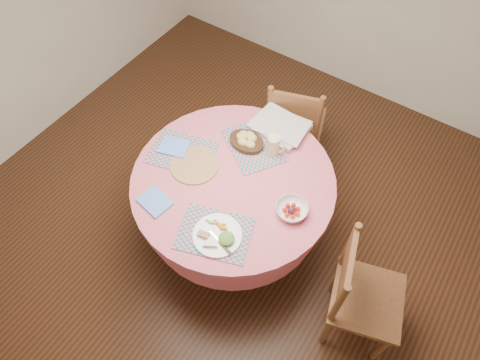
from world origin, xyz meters
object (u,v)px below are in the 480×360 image
object	(u,v)px
chair_right	(360,294)
chair_back	(294,124)
wicker_trivet	(195,165)
fruit_bowl	(292,210)
bread_bowl	(247,140)
dinner_plate	(218,236)
dining_table	(234,197)
latte_mug	(274,145)

from	to	relation	value
chair_right	chair_back	world-z (taller)	chair_right
wicker_trivet	fruit_bowl	world-z (taller)	fruit_bowl
wicker_trivet	bread_bowl	bearing A→B (deg)	62.33
chair_right	bread_bowl	xyz separation A→B (m)	(-1.03, 0.37, 0.31)
dinner_plate	fruit_bowl	size ratio (longest dim) A/B	1.32
dining_table	wicker_trivet	size ratio (longest dim) A/B	4.13
chair_back	dinner_plate	xyz separation A→B (m)	(0.18, -1.20, 0.30)
dining_table	chair_right	size ratio (longest dim) A/B	1.35
dining_table	latte_mug	world-z (taller)	latte_mug
dining_table	bread_bowl	world-z (taller)	bread_bowl
dining_table	fruit_bowl	xyz separation A→B (m)	(0.41, -0.01, 0.22)
fruit_bowl	chair_back	bearing A→B (deg)	117.28
dinner_plate	wicker_trivet	bearing A→B (deg)	141.74
dinner_plate	bread_bowl	bearing A→B (deg)	110.39
fruit_bowl	dinner_plate	bearing A→B (deg)	-124.73
dining_table	dinner_plate	world-z (taller)	dinner_plate
chair_right	fruit_bowl	distance (m)	0.62
dining_table	wicker_trivet	world-z (taller)	wicker_trivet
dinner_plate	bread_bowl	world-z (taller)	bread_bowl
chair_right	latte_mug	distance (m)	1.00
dinner_plate	latte_mug	world-z (taller)	latte_mug
chair_right	dinner_plate	size ratio (longest dim) A/B	3.37
latte_mug	fruit_bowl	distance (m)	0.44
chair_back	latte_mug	distance (m)	0.64
latte_mug	chair_back	bearing A→B (deg)	102.62
latte_mug	fruit_bowl	world-z (taller)	latte_mug
chair_right	wicker_trivet	world-z (taller)	chair_right
wicker_trivet	fruit_bowl	distance (m)	0.66
chair_back	fruit_bowl	world-z (taller)	chair_back
dining_table	chair_back	bearing A→B (deg)	91.64
dining_table	bread_bowl	bearing A→B (deg)	107.24
dinner_plate	latte_mug	distance (m)	0.68
dining_table	chair_back	distance (m)	0.83
dining_table	dinner_plate	size ratio (longest dim) A/B	4.56
dining_table	wicker_trivet	bearing A→B (deg)	-169.14
wicker_trivet	latte_mug	xyz separation A→B (m)	(0.35, 0.35, 0.07)
dinner_plate	dining_table	bearing A→B (deg)	112.63
dining_table	chair_right	xyz separation A→B (m)	(0.94, -0.10, -0.08)
wicker_trivet	chair_back	bearing A→B (deg)	75.29
dinner_plate	bread_bowl	distance (m)	0.69
dining_table	chair_right	world-z (taller)	chair_right
bread_bowl	latte_mug	bearing A→B (deg)	9.87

